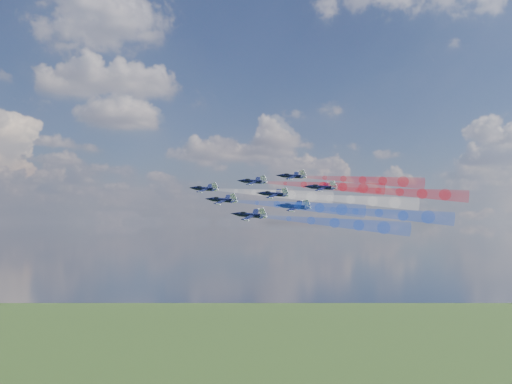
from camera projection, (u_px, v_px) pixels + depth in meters
name	position (u px, v px, depth m)	size (l,w,h in m)	color
jet_lead	(205.00, 189.00, 178.60)	(8.74, 10.92, 2.91)	black
trail_lead	(273.00, 193.00, 168.93)	(3.64, 36.63, 3.64)	white
jet_inner_left	(223.00, 200.00, 164.24)	(8.74, 10.92, 2.91)	black
trail_inner_left	(298.00, 206.00, 154.58)	(3.64, 36.63, 3.64)	blue
jet_inner_right	(253.00, 181.00, 180.90)	(8.74, 10.92, 2.91)	black
trail_inner_right	(323.00, 186.00, 171.24)	(3.64, 36.63, 3.64)	red
jet_outer_left	(250.00, 215.00, 150.73)	(8.74, 10.92, 2.91)	black
trail_outer_left	(335.00, 223.00, 141.06)	(3.64, 36.63, 3.64)	blue
jet_center_third	(274.00, 194.00, 167.53)	(8.74, 10.92, 2.91)	black
trail_center_third	(351.00, 199.00, 157.86)	(3.64, 36.63, 3.64)	white
jet_outer_right	(292.00, 176.00, 184.30)	(8.74, 10.92, 2.91)	black
trail_outer_right	(363.00, 180.00, 174.64)	(3.64, 36.63, 3.64)	red
jet_rear_left	(294.00, 207.00, 155.44)	(8.74, 10.92, 2.91)	black
trail_rear_left	(379.00, 213.00, 145.78)	(3.64, 36.63, 3.64)	blue
jet_rear_right	(322.00, 187.00, 170.54)	(8.74, 10.92, 2.91)	black
trail_rear_right	(400.00, 192.00, 160.88)	(3.64, 36.63, 3.64)	red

